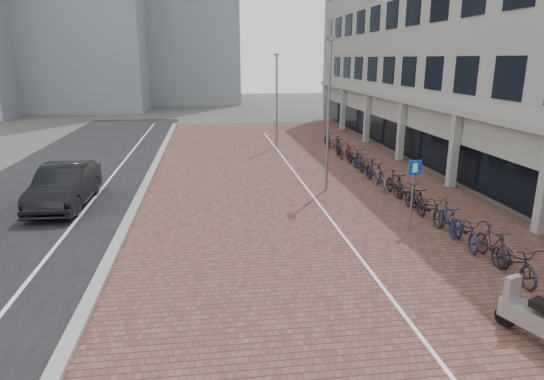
{
  "coord_description": "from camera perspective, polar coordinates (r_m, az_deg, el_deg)",
  "views": [
    {
      "loc": [
        -2.08,
        -9.53,
        5.71
      ],
      "look_at": [
        0.0,
        6.0,
        1.3
      ],
      "focal_mm": 31.0,
      "sensor_mm": 36.0,
      "label": 1
    }
  ],
  "objects": [
    {
      "name": "scooter_back",
      "position": [
        11.35,
        29.59,
        -13.1
      ],
      "size": [
        1.19,
        1.92,
        1.26
      ],
      "primitive_type": null,
      "rotation": [
        0.0,
        0.0,
        0.36
      ],
      "color": "#9A9A9F",
      "rests_on": "ground"
    },
    {
      "name": "parking_sign",
      "position": [
        16.54,
        16.78,
        0.77
      ],
      "size": [
        0.5,
        0.15,
        2.44
      ],
      "rotation": [
        0.0,
        0.0,
        0.22
      ],
      "color": "slate",
      "rests_on": "ground"
    },
    {
      "name": "parking_line",
      "position": [
        22.67,
        3.5,
        1.2
      ],
      "size": [
        0.1,
        30.0,
        0.0
      ],
      "primitive_type": "cube",
      "color": "white",
      "rests_on": "plaza_brick"
    },
    {
      "name": "ground",
      "position": [
        11.3,
        4.18,
        -14.68
      ],
      "size": [
        140.0,
        140.0,
        0.0
      ],
      "primitive_type": "plane",
      "color": "#474442",
      "rests_on": "ground"
    },
    {
      "name": "car_dark",
      "position": [
        20.35,
        -23.9,
        0.47
      ],
      "size": [
        1.8,
        5.05,
        1.66
      ],
      "primitive_type": "imported",
      "rotation": [
        0.0,
        0.0,
        -0.01
      ],
      "color": "black",
      "rests_on": "ground"
    },
    {
      "name": "plaza_brick",
      "position": [
        22.64,
        3.0,
        1.12
      ],
      "size": [
        14.5,
        42.0,
        0.04
      ],
      "primitive_type": "cube",
      "color": "brown",
      "rests_on": "ground"
    },
    {
      "name": "curb",
      "position": [
        22.46,
        -15.11,
        0.63
      ],
      "size": [
        0.35,
        42.0,
        0.14
      ],
      "primitive_type": "cube",
      "color": "gray",
      "rests_on": "ground"
    },
    {
      "name": "lamp_near",
      "position": [
        20.52,
        6.84,
        8.7
      ],
      "size": [
        0.12,
        0.12,
        6.48
      ],
      "primitive_type": "cylinder",
      "color": "gray",
      "rests_on": "ground"
    },
    {
      "name": "office_building",
      "position": [
        29.76,
        24.29,
        19.7
      ],
      "size": [
        8.4,
        40.0,
        15.0
      ],
      "color": "gray",
      "rests_on": "ground"
    },
    {
      "name": "lamp_far",
      "position": [
        30.67,
        0.56,
        10.59
      ],
      "size": [
        0.12,
        0.12,
        5.93
      ],
      "primitive_type": "cylinder",
      "color": "slate",
      "rests_on": "ground"
    },
    {
      "name": "street_asphalt",
      "position": [
        23.32,
        -24.63,
        0.1
      ],
      "size": [
        8.0,
        50.0,
        0.03
      ],
      "primitive_type": "cube",
      "color": "black",
      "rests_on": "ground"
    },
    {
      "name": "lane_line",
      "position": [
        22.8,
        -19.83,
        0.33
      ],
      "size": [
        0.12,
        44.0,
        0.0
      ],
      "primitive_type": "cube",
      "color": "white",
      "rests_on": "street_asphalt"
    },
    {
      "name": "bike_row",
      "position": [
        22.24,
        13.11,
        1.82
      ],
      "size": [
        1.28,
        21.42,
        1.05
      ],
      "color": "black",
      "rests_on": "ground"
    }
  ]
}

